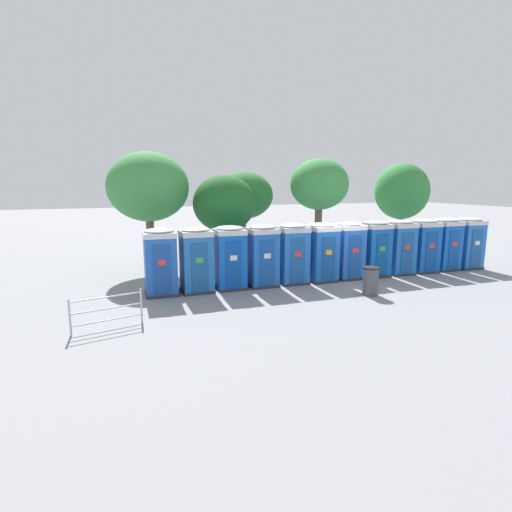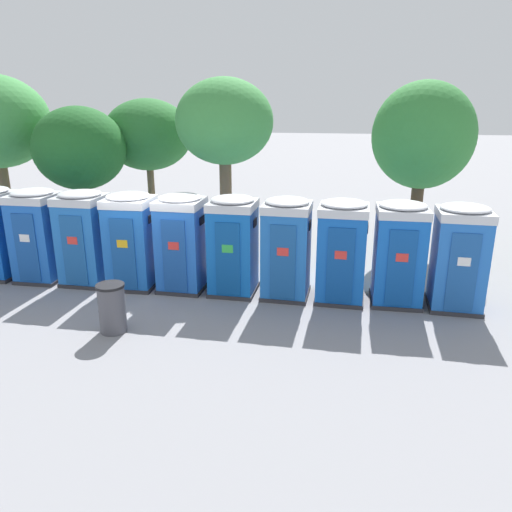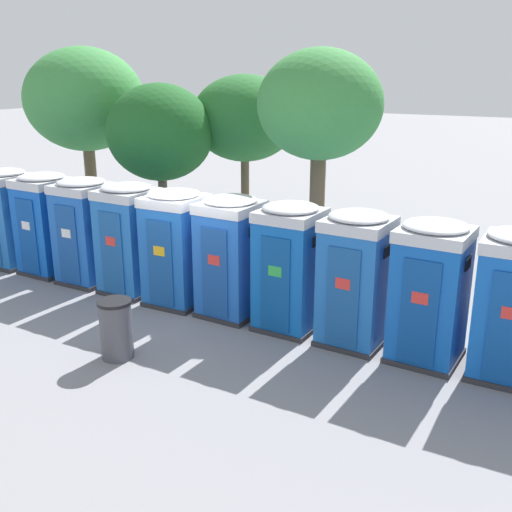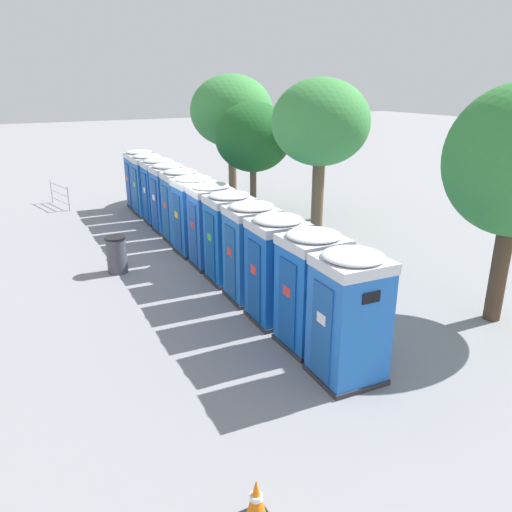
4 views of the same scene
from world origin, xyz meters
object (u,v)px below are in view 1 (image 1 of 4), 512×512
Objects in this scene: portapotty_1 at (196,259)px; event_barrier at (107,310)px; street_tree_2 at (319,185)px; portapotty_2 at (230,257)px; portapotty_0 at (160,261)px; portapotty_6 at (348,250)px; portapotty_3 at (262,255)px; street_tree_3 at (224,204)px; trash_can at (371,281)px; portapotty_4 at (292,253)px; portapotty_11 at (468,243)px; portapotty_8 at (399,247)px; portapotty_7 at (375,248)px; portapotty_5 at (322,252)px; street_tree_1 at (244,196)px; street_tree_4 at (148,187)px; street_tree_0 at (402,192)px; portapotty_9 at (423,245)px; portapotty_10 at (445,244)px.

portapotty_1 is 4.61m from event_barrier.
portapotty_2 is at bearing -149.75° from street_tree_2.
portapotty_2 is at bearing -0.31° from portapotty_0.
portapotty_3 is at bearing 179.18° from portapotty_6.
portapotty_6 is 0.55× the size of street_tree_3.
portapotty_4 is at bearing 125.78° from trash_can.
portapotty_11 is at bearing -29.73° from street_tree_2.
portapotty_0 is 1.00× the size of portapotty_8.
trash_can is at bearing -100.38° from street_tree_2.
portapotty_7 is 0.47× the size of street_tree_2.
portapotty_4 reaches higher than trash_can.
portapotty_3 is 1.00× the size of portapotty_5.
street_tree_1 is at bearing 47.34° from portapotty_0.
portapotty_11 is 0.45× the size of street_tree_4.
street_tree_0 is (6.44, 4.45, 2.42)m from portapotty_6.
portapotty_6 reaches higher than trash_can.
portapotty_6 is at bearing -0.59° from portapotty_1.
portapotty_9 is at bearing 178.87° from portapotty_11.
portapotty_9 is at bearing -178.59° from portapotty_10.
portapotty_8 is 1.00× the size of portapotty_10.
portapotty_1 is 2.73m from portapotty_3.
portapotty_7 is (4.09, -0.07, 0.00)m from portapotty_4.
street_tree_4 is at bearing 159.36° from portapotty_9.
street_tree_4 reaches higher than portapotty_2.
portapotty_0 is at bearing -158.40° from street_tree_2.
street_tree_0 is (2.35, 4.54, 2.42)m from portapotty_9.
portapotty_0 is 8.18m from portapotty_6.
street_tree_1 is at bearing 78.94° from portapotty_3.
portapotty_8 is 8.51m from street_tree_3.
portapotty_8 is at bearing -1.14° from portapotty_2.
portapotty_9 is at bearing -1.42° from portapotty_7.
street_tree_0 is at bearing 22.64° from portapotty_3.
portapotty_11 is (13.63, -0.22, -0.00)m from portapotty_1.
event_barrier is (-7.38, -3.12, -0.72)m from portapotty_4.
portapotty_4 is 6.16m from street_tree_1.
portapotty_7 is 0.53× the size of street_tree_1.
portapotty_11 is at bearing -1.13° from portapotty_9.
portapotty_9 is 1.00× the size of portapotty_10.
portapotty_11 is 0.47× the size of street_tree_0.
portapotty_2 is at bearing 178.72° from portapotty_4.
portapotty_0 and portapotty_1 have the same top height.
portapotty_5 reaches higher than trash_can.
portapotty_2 is at bearing -113.65° from street_tree_1.
street_tree_4 is (-4.01, 4.44, 2.73)m from portapotty_3.
portapotty_7 is at bearing 51.79° from trash_can.
portapotty_7 is at bearing -138.61° from street_tree_0.
portapotty_8 is at bearing -1.07° from portapotty_4.
street_tree_4 is (-6.73, 4.52, 2.73)m from portapotty_5.
portapotty_5 is (6.81, -0.15, 0.00)m from portapotty_0.
portapotty_4 is 0.47× the size of street_tree_0.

